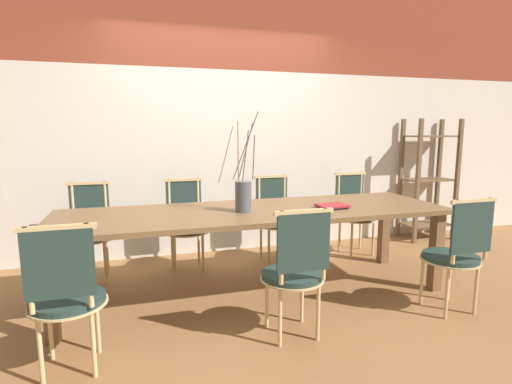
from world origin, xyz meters
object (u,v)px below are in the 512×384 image
shelving_rack (428,180)px  chair_far_center (275,216)px  vase_centerpiece (243,195)px  book_stack (333,206)px  chair_near_center (456,252)px  dining_table (256,218)px

shelving_rack → chair_far_center: bearing=-172.7°
chair_far_center → vase_centerpiece: size_ratio=1.13×
book_stack → shelving_rack: shelving_rack is taller
chair_near_center → book_stack: bearing=136.8°
dining_table → chair_far_center: bearing=59.9°
dining_table → vase_centerpiece: (-0.12, -0.04, 0.22)m
book_stack → chair_near_center: bearing=-43.2°
chair_near_center → shelving_rack: (1.27, 1.85, 0.27)m
dining_table → chair_far_center: 0.92m
book_stack → dining_table: bearing=169.3°
chair_near_center → book_stack: size_ratio=3.38×
dining_table → chair_near_center: size_ratio=3.57×
chair_far_center → chair_near_center: bearing=119.9°
chair_near_center → chair_far_center: bearing=119.9°
shelving_rack → chair_near_center: bearing=-124.6°
dining_table → vase_centerpiece: vase_centerpiece is taller
book_stack → shelving_rack: (1.98, 1.19, 0.01)m
chair_near_center → book_stack: (-0.71, 0.66, 0.27)m
vase_centerpiece → book_stack: (0.77, -0.08, -0.12)m
dining_table → book_stack: size_ratio=12.06×
vase_centerpiece → chair_far_center: bearing=55.2°
book_stack → shelving_rack: 2.31m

